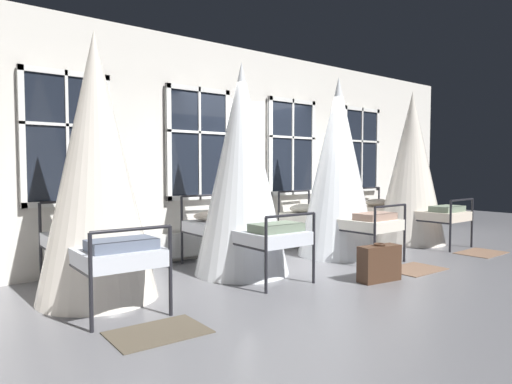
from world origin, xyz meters
TOP-DOWN VIEW (x-y plane):
  - ground at (0.00, 0.00)m, footprint 20.07×20.07m
  - back_wall_with_windows at (0.00, 1.35)m, footprint 11.03×0.10m
  - window_bank at (0.00, 1.23)m, footprint 6.83×0.10m
  - cot_first at (-2.91, 0.10)m, footprint 1.26×2.00m
  - cot_second at (-1.00, 0.10)m, footprint 1.26×1.99m
  - cot_third at (0.91, 0.13)m, footprint 1.26×2.00m
  - cot_fourth at (2.90, 0.10)m, footprint 1.26×1.98m
  - rug_first at (-2.87, -1.23)m, footprint 0.82×0.59m
  - rug_third at (0.96, -1.23)m, footprint 0.81×0.57m
  - rug_fourth at (2.87, -1.23)m, footprint 0.81×0.57m
  - suitcase_dark at (0.05, -1.31)m, footprint 0.58×0.29m

SIDE VIEW (x-z plane):
  - ground at x=0.00m, z-range 0.00..0.00m
  - rug_first at x=-2.87m, z-range 0.00..0.01m
  - rug_third at x=0.96m, z-range 0.00..0.01m
  - rug_fourth at x=2.87m, z-range 0.00..0.01m
  - suitcase_dark at x=0.05m, z-range -0.01..0.46m
  - window_bank at x=0.00m, z-range -0.25..2.28m
  - cot_second at x=-1.00m, z-range -0.05..2.71m
  - cot_fourth at x=2.90m, z-range -0.05..2.73m
  - cot_third at x=0.91m, z-range -0.05..2.76m
  - cot_first at x=-2.91m, z-range -0.05..2.77m
  - back_wall_with_windows at x=0.00m, z-range 0.00..3.32m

